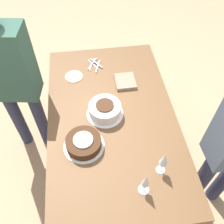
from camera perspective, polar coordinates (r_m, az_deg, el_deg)
name	(u,v)px	position (r m, az deg, el deg)	size (l,w,h in m)	color
ground_plane	(112,161)	(2.58, 0.00, -11.16)	(12.00, 12.00, 0.00)	tan
dining_table	(112,123)	(2.02, 0.00, -2.61)	(1.69, 0.99, 0.75)	brown
cake_center_white	(105,110)	(1.91, -1.64, 0.52)	(0.29, 0.29, 0.11)	white
cake_front_chocolate	(84,143)	(1.77, -6.51, -7.04)	(0.29, 0.29, 0.09)	white
wine_glass_near	(164,160)	(1.60, 11.80, -10.64)	(0.06, 0.06, 0.21)	silver
wine_glass_far	(146,181)	(1.54, 7.72, -15.42)	(0.07, 0.07, 0.20)	silver
dessert_plate_left	(74,76)	(2.26, -8.70, 8.03)	(0.15, 0.15, 0.01)	beige
fork_pile	(94,64)	(2.35, -4.07, 10.82)	(0.20, 0.14, 0.01)	silver
napkin_stack	(125,81)	(2.17, 3.04, 7.01)	(0.19, 0.17, 0.03)	gray
person_cutting	(11,77)	(2.14, -22.08, 7.41)	(0.28, 0.43, 1.54)	#2D334C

